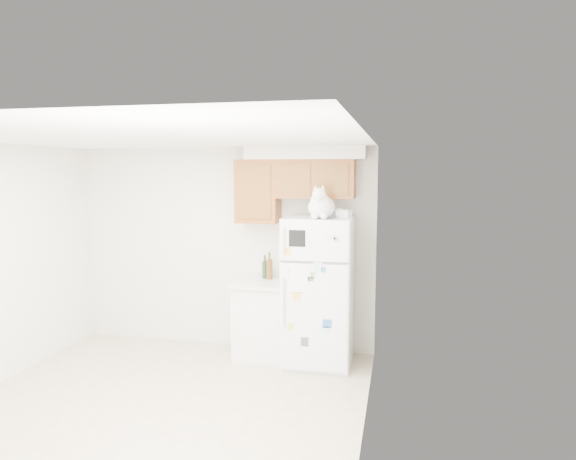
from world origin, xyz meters
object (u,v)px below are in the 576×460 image
(cat, at_px, (321,206))
(bottle_amber, at_px, (269,266))
(refrigerator, at_px, (319,291))
(storage_box_back, at_px, (333,213))
(base_counter, at_px, (263,318))
(bottle_green, at_px, (265,267))
(storage_box_front, at_px, (344,214))

(cat, relative_size, bottle_amber, 1.62)
(refrigerator, xyz_separation_m, storage_box_back, (0.15, 0.03, 0.90))
(base_counter, height_order, bottle_green, bottle_green)
(storage_box_front, xyz_separation_m, bottle_amber, (-0.91, 0.24, -0.66))
(base_counter, distance_m, bottle_amber, 0.63)
(refrigerator, height_order, bottle_amber, refrigerator)
(base_counter, relative_size, bottle_green, 3.21)
(refrigerator, bearing_deg, bottle_green, 162.41)
(refrigerator, relative_size, bottle_green, 5.93)
(storage_box_front, bearing_deg, bottle_green, -177.67)
(storage_box_back, xyz_separation_m, bottle_amber, (-0.78, 0.16, -0.67))
(refrigerator, bearing_deg, storage_box_back, 11.88)
(storage_box_back, relative_size, storage_box_front, 1.20)
(cat, distance_m, bottle_amber, 1.08)
(base_counter, xyz_separation_m, storage_box_back, (0.84, -0.04, 1.29))
(base_counter, xyz_separation_m, bottle_amber, (0.06, 0.11, 0.62))
(bottle_green, bearing_deg, refrigerator, -17.59)
(base_counter, distance_m, storage_box_back, 1.54)
(base_counter, bearing_deg, bottle_amber, 62.74)
(cat, height_order, bottle_amber, cat)
(cat, bearing_deg, storage_box_front, 26.85)
(refrigerator, xyz_separation_m, cat, (0.05, -0.17, 0.99))
(storage_box_back, bearing_deg, base_counter, 158.95)
(storage_box_front, relative_size, bottle_green, 0.52)
(cat, distance_m, bottle_green, 1.15)
(refrigerator, relative_size, bottle_amber, 5.18)
(storage_box_back, relative_size, bottle_green, 0.63)
(cat, relative_size, bottle_green, 1.85)
(base_counter, distance_m, bottle_green, 0.62)
(cat, bearing_deg, base_counter, 161.69)
(bottle_green, height_order, bottle_amber, bottle_amber)
(storage_box_front, bearing_deg, refrigerator, -172.49)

